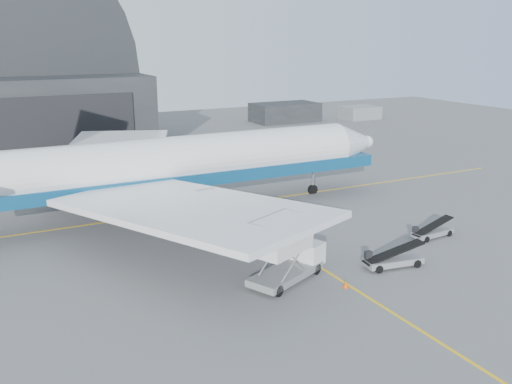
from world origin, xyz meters
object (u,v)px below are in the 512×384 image
belt_loader_a (392,260)px  belt_loader_b (432,232)px  pushback_tug (270,225)px  airliner (163,166)px  catering_truck (285,251)px

belt_loader_a → belt_loader_b: bearing=34.0°
pushback_tug → airliner: bearing=101.3°
catering_truck → pushback_tug: (4.27, 10.19, -1.70)m
catering_truck → belt_loader_b: 17.24m
belt_loader_b → catering_truck: bearing=-177.3°
airliner → belt_loader_b: 27.05m
catering_truck → belt_loader_a: 9.39m
airliner → pushback_tug: (7.06, -9.94, -4.50)m
pushback_tug → belt_loader_b: 14.97m
airliner → catering_truck: airliner is taller
airliner → catering_truck: size_ratio=7.18×
catering_truck → belt_loader_b: bearing=-16.8°
airliner → pushback_tug: size_ratio=11.03×
catering_truck → pushback_tug: catering_truck is taller
pushback_tug → belt_loader_b: bearing=-56.0°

